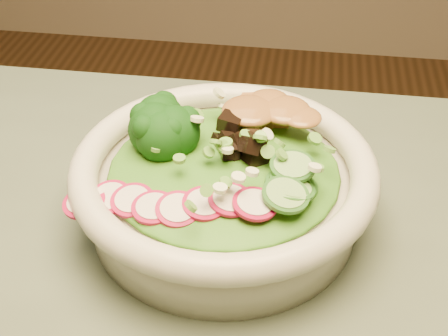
# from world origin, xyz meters

# --- Properties ---
(salad_bowl) EXTENTS (0.26, 0.26, 0.07)m
(salad_bowl) POSITION_xyz_m (0.00, 0.16, 0.79)
(salad_bowl) COLOR beige
(salad_bowl) RESTS_ON dining_table
(lettuce_bed) EXTENTS (0.20, 0.20, 0.02)m
(lettuce_bed) POSITION_xyz_m (0.00, 0.16, 0.81)
(lettuce_bed) COLOR #215712
(lettuce_bed) RESTS_ON salad_bowl
(broccoli_florets) EXTENTS (0.08, 0.07, 0.04)m
(broccoli_florets) POSITION_xyz_m (-0.05, 0.18, 0.82)
(broccoli_florets) COLOR black
(broccoli_florets) RESTS_ON salad_bowl
(radish_slices) EXTENTS (0.11, 0.05, 0.02)m
(radish_slices) POSITION_xyz_m (-0.02, 0.10, 0.81)
(radish_slices) COLOR maroon
(radish_slices) RESTS_ON salad_bowl
(cucumber_slices) EXTENTS (0.07, 0.07, 0.03)m
(cucumber_slices) POSITION_xyz_m (0.06, 0.13, 0.82)
(cucumber_slices) COLOR #77AA5E
(cucumber_slices) RESTS_ON salad_bowl
(mushroom_heap) EXTENTS (0.07, 0.07, 0.04)m
(mushroom_heap) POSITION_xyz_m (0.01, 0.17, 0.82)
(mushroom_heap) COLOR black
(mushroom_heap) RESTS_ON salad_bowl
(tofu_cubes) EXTENTS (0.09, 0.07, 0.03)m
(tofu_cubes) POSITION_xyz_m (0.03, 0.21, 0.82)
(tofu_cubes) COLOR brown
(tofu_cubes) RESTS_ON salad_bowl
(peanut_sauce) EXTENTS (0.07, 0.05, 0.02)m
(peanut_sauce) POSITION_xyz_m (0.03, 0.21, 0.83)
(peanut_sauce) COLOR brown
(peanut_sauce) RESTS_ON tofu_cubes
(scallion_garnish) EXTENTS (0.18, 0.18, 0.02)m
(scallion_garnish) POSITION_xyz_m (0.00, 0.16, 0.83)
(scallion_garnish) COLOR #5B9936
(scallion_garnish) RESTS_ON salad_bowl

